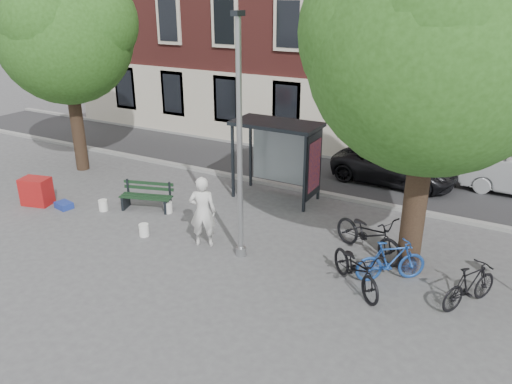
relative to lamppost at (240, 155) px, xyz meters
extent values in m
plane|color=#4C4C4F|center=(0.00, 0.00, -2.78)|extent=(90.00, 90.00, 0.00)
cube|color=#28282B|center=(0.00, 7.00, -2.78)|extent=(40.00, 4.00, 0.01)
cube|color=gray|center=(0.00, 5.00, -2.72)|extent=(40.00, 0.25, 0.12)
cube|color=gray|center=(0.00, 9.00, -2.72)|extent=(40.00, 0.25, 0.12)
cylinder|color=#9EA0A3|center=(0.00, 0.00, 0.22)|extent=(0.14, 0.14, 6.00)
cylinder|color=#9EA0A3|center=(0.00, 0.00, -2.66)|extent=(0.28, 0.28, 0.24)
cube|color=#1E2328|center=(0.00, 0.00, 3.27)|extent=(0.18, 0.35, 0.12)
cylinder|color=black|center=(4.00, 1.50, -1.08)|extent=(0.56, 0.56, 3.40)
sphere|color=#275118|center=(4.00, 1.50, 2.62)|extent=(5.60, 5.60, 5.60)
sphere|color=#275118|center=(4.90, 1.90, 3.12)|extent=(3.92, 3.92, 3.92)
sphere|color=#275118|center=(3.20, 1.20, 2.92)|extent=(4.20, 4.20, 4.20)
sphere|color=#275118|center=(4.20, 0.60, 3.22)|extent=(3.64, 3.64, 3.64)
cylinder|color=black|center=(-9.00, 3.00, -1.18)|extent=(0.48, 0.48, 3.20)
sphere|color=#275118|center=(-9.00, 3.00, 2.22)|extent=(4.80, 4.80, 4.80)
sphere|color=#275118|center=(-8.10, 3.40, 2.72)|extent=(3.36, 3.36, 3.36)
sphere|color=#275118|center=(-9.80, 2.70, 2.52)|extent=(3.60, 3.60, 3.60)
sphere|color=#275118|center=(-8.80, 2.10, 2.82)|extent=(3.12, 3.12, 3.12)
cube|color=#1E2328|center=(-2.30, 3.40, -1.53)|extent=(0.08, 0.08, 2.50)
cube|color=#1E2328|center=(0.30, 3.40, -1.53)|extent=(0.08, 0.08, 2.50)
cube|color=#1E2328|center=(-2.30, 4.60, -1.53)|extent=(0.08, 0.08, 2.50)
cube|color=#1E2328|center=(0.30, 4.60, -1.53)|extent=(0.08, 0.08, 2.50)
cube|color=#1E2328|center=(-1.00, 4.00, -0.22)|extent=(2.85, 1.45, 0.12)
cube|color=#8C999E|center=(-1.00, 4.60, -1.41)|extent=(2.34, 0.04, 2.00)
cube|color=#1E2328|center=(0.30, 4.00, -1.41)|extent=(0.12, 1.14, 2.12)
cube|color=#D84C19|center=(0.37, 4.00, -1.41)|extent=(0.02, 0.90, 1.62)
imported|color=silver|center=(-1.20, 0.03, -1.79)|extent=(0.86, 0.74, 1.99)
cube|color=#1E2328|center=(-4.84, 0.91, -2.57)|extent=(0.23, 0.52, 0.43)
cube|color=#1E2328|center=(-3.47, 1.34, -2.57)|extent=(0.23, 0.52, 0.43)
cube|color=#16311B|center=(-4.10, 0.96, -2.34)|extent=(1.63, 0.61, 0.04)
cube|color=#16311B|center=(-4.16, 1.12, -2.34)|extent=(1.63, 0.61, 0.04)
cube|color=#16311B|center=(-4.21, 1.29, -2.34)|extent=(1.63, 0.61, 0.04)
cube|color=#16311B|center=(-4.24, 1.38, -2.14)|extent=(1.61, 0.55, 0.10)
cube|color=#16311B|center=(-4.24, 1.38, -1.97)|extent=(1.61, 0.55, 0.10)
imported|color=black|center=(2.90, 1.68, -2.19)|extent=(2.37, 1.68, 1.18)
imported|color=#1B4395|center=(3.76, 0.68, -2.26)|extent=(1.69, 1.44, 1.05)
imported|color=black|center=(3.14, -0.06, -2.25)|extent=(1.98, 1.90, 1.07)
imported|color=black|center=(5.55, 0.48, -2.28)|extent=(1.28, 1.69, 1.01)
imported|color=black|center=(2.09, 7.40, -2.17)|extent=(4.49, 2.22, 1.23)
cube|color=#A31515|center=(-7.59, -0.25, -2.33)|extent=(1.02, 0.80, 0.90)
cube|color=navy|center=(-6.58, -0.08, -2.68)|extent=(0.62, 0.50, 0.20)
cylinder|color=white|center=(-5.33, 0.40, -2.60)|extent=(0.36, 0.36, 0.36)
cylinder|color=white|center=(-3.00, -0.36, -2.60)|extent=(0.29, 0.29, 0.36)
cylinder|color=silver|center=(-3.42, 1.27, -2.60)|extent=(0.33, 0.33, 0.36)
camera|label=1|loc=(5.97, -10.00, 3.69)|focal=35.00mm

